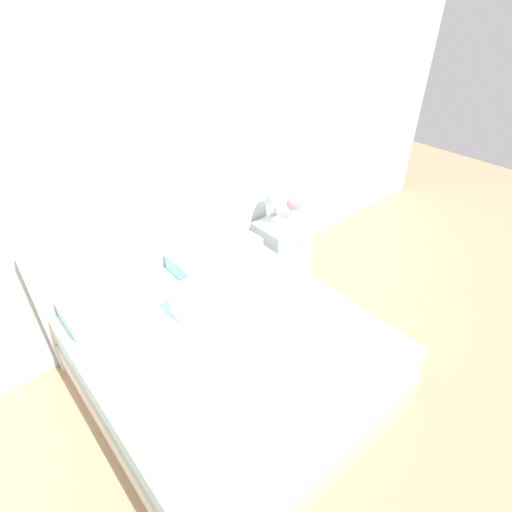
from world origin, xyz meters
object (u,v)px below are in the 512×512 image
Objects in this scene: nightstand at (282,247)px; flower_vase at (294,206)px; teacup at (285,227)px; bed at (224,351)px; table_lamp at (275,201)px.

flower_vase is at bearing 1.00° from nightstand.
flower_vase is 0.26m from teacup.
bed reaches higher than nightstand.
nightstand is 6.11× the size of teacup.
nightstand is 0.35m from teacup.
nightstand is 0.54m from table_lamp.
flower_vase is (0.13, 0.00, 0.44)m from nightstand.
teacup is at bearing -96.89° from table_lamp.
flower_vase is at bearing 25.74° from teacup.
flower_vase is (0.19, -0.07, -0.09)m from table_lamp.
flower_vase is 2.38× the size of teacup.
table_lamp is 3.33× the size of teacup.
bed is 6.20× the size of table_lamp.
table_lamp is 1.40× the size of flower_vase.
flower_vase reaches higher than teacup.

